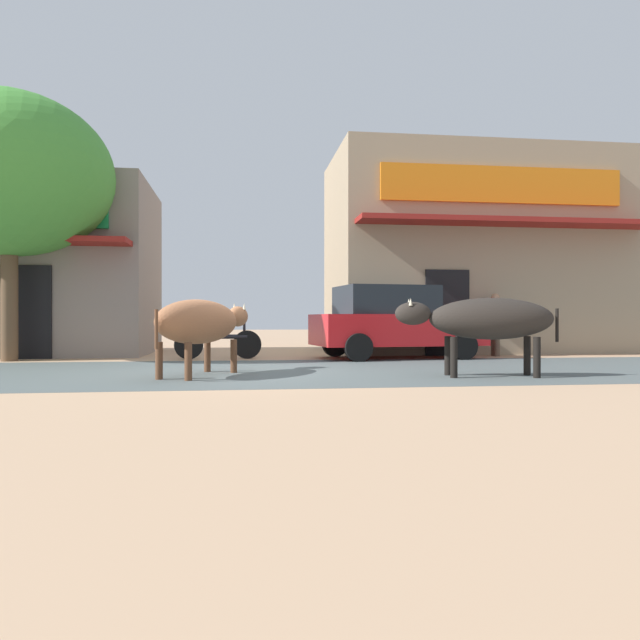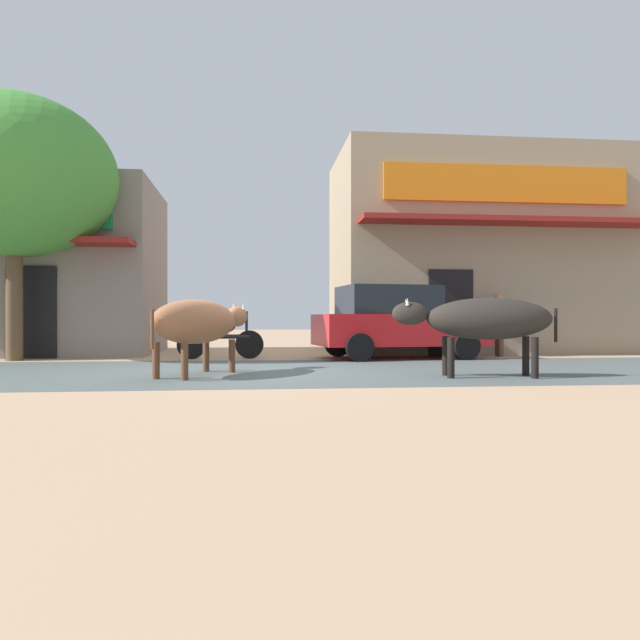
# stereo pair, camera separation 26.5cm
# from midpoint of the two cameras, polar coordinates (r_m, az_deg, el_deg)

# --- Properties ---
(ground) EXTENTS (80.00, 80.00, 0.00)m
(ground) POSITION_cam_midpoint_polar(r_m,az_deg,el_deg) (10.51, -7.74, -4.80)
(ground) COLOR tan
(asphalt_road) EXTENTS (72.00, 5.44, 0.00)m
(asphalt_road) POSITION_cam_midpoint_polar(r_m,az_deg,el_deg) (10.51, -7.74, -4.79)
(asphalt_road) COLOR #505A5A
(asphalt_road) RESTS_ON ground
(storefront_left_cafe) EXTENTS (6.50, 5.05, 4.35)m
(storefront_left_cafe) POSITION_cam_midpoint_polar(r_m,az_deg,el_deg) (17.39, -26.65, 4.32)
(storefront_left_cafe) COLOR gray
(storefront_left_cafe) RESTS_ON ground
(storefront_right_club) EXTENTS (7.72, 5.05, 5.39)m
(storefront_right_club) POSITION_cam_midpoint_polar(r_m,az_deg,el_deg) (17.66, 13.49, 5.97)
(storefront_right_club) COLOR gray
(storefront_right_club) RESTS_ON ground
(roadside_tree) EXTENTS (4.32, 4.32, 5.70)m
(roadside_tree) POSITION_cam_midpoint_polar(r_m,az_deg,el_deg) (14.90, -27.58, 11.93)
(roadside_tree) COLOR brown
(roadside_tree) RESTS_ON ground
(parked_hatchback_car) EXTENTS (3.93, 2.32, 1.64)m
(parked_hatchback_car) POSITION_cam_midpoint_polar(r_m,az_deg,el_deg) (13.94, 6.35, -0.13)
(parked_hatchback_car) COLOR red
(parked_hatchback_car) RESTS_ON ground
(parked_motorcycle) EXTENTS (1.93, 0.25, 1.07)m
(parked_motorcycle) POSITION_cam_midpoint_polar(r_m,az_deg,el_deg) (13.81, -9.96, -1.65)
(parked_motorcycle) COLOR black
(parked_motorcycle) RESTS_ON ground
(cow_near_brown) EXTENTS (1.68, 2.58, 1.20)m
(cow_near_brown) POSITION_cam_midpoint_polar(r_m,az_deg,el_deg) (9.82, -11.88, -0.21)
(cow_near_brown) COLOR #975E3C
(cow_near_brown) RESTS_ON ground
(cow_far_dark) EXTENTS (2.54, 0.90, 1.23)m
(cow_far_dark) POSITION_cam_midpoint_polar(r_m,az_deg,el_deg) (9.75, 14.58, 0.03)
(cow_far_dark) COLOR #2A2520
(cow_far_dark) RESTS_ON ground
(pedestrian_by_shop) EXTENTS (0.43, 0.61, 1.51)m
(pedestrian_by_shop) POSITION_cam_midpoint_polar(r_m,az_deg,el_deg) (15.18, 15.63, 0.03)
(pedestrian_by_shop) COLOR brown
(pedestrian_by_shop) RESTS_ON ground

